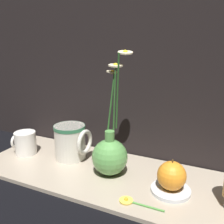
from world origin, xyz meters
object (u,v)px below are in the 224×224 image
at_px(yellow_mug, 26,143).
at_px(orange_fruit, 172,176).
at_px(vase_with_flowers, 110,154).
at_px(ceramic_pitcher, 71,140).

distance_m(yellow_mug, orange_fruit, 0.54).
bearing_deg(vase_with_flowers, yellow_mug, -179.73).
bearing_deg(yellow_mug, orange_fruit, -2.30).
xyz_separation_m(yellow_mug, ceramic_pitcher, (0.17, 0.04, 0.02)).
height_order(vase_with_flowers, orange_fruit, vase_with_flowers).
distance_m(vase_with_flowers, orange_fruit, 0.20).
bearing_deg(orange_fruit, ceramic_pitcher, 170.74).
height_order(yellow_mug, ceramic_pitcher, ceramic_pitcher).
relative_size(yellow_mug, orange_fruit, 0.99).
xyz_separation_m(vase_with_flowers, ceramic_pitcher, (-0.17, 0.04, 0.00)).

